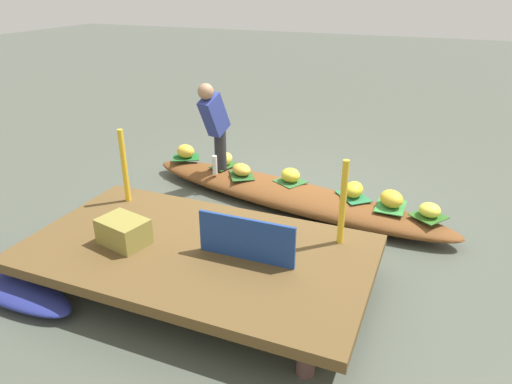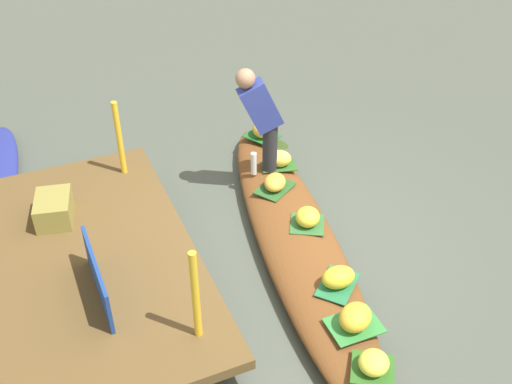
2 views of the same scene
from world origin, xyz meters
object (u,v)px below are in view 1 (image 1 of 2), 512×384
(vendor_person, at_px, (215,122))
(banana_bunch_1, at_px, (186,151))
(banana_bunch_6, at_px, (354,190))
(market_banner, at_px, (246,239))
(banana_bunch_4, at_px, (430,210))
(water_bottle, at_px, (215,165))
(banana_bunch_3, at_px, (242,170))
(produce_crate, at_px, (124,231))
(banana_bunch_5, at_px, (392,199))
(banana_bunch_2, at_px, (291,175))
(banana_bunch_0, at_px, (224,159))
(vendor_boat, at_px, (289,195))

(vendor_person, bearing_deg, banana_bunch_1, -25.14)
(banana_bunch_6, height_order, market_banner, market_banner)
(banana_bunch_1, relative_size, banana_bunch_4, 1.12)
(water_bottle, bearing_deg, banana_bunch_6, 179.63)
(banana_bunch_3, bearing_deg, vendor_person, 0.03)
(produce_crate, bearing_deg, banana_bunch_5, -137.94)
(banana_bunch_3, bearing_deg, banana_bunch_6, 176.05)
(banana_bunch_1, height_order, banana_bunch_3, banana_bunch_1)
(banana_bunch_1, distance_m, produce_crate, 2.62)
(banana_bunch_4, distance_m, vendor_person, 2.83)
(banana_bunch_4, relative_size, banana_bunch_6, 0.80)
(banana_bunch_1, distance_m, banana_bunch_2, 1.71)
(banana_bunch_0, bearing_deg, produce_crate, 93.19)
(banana_bunch_6, distance_m, water_bottle, 1.85)
(banana_bunch_3, bearing_deg, market_banner, 115.05)
(banana_bunch_1, distance_m, water_bottle, 0.79)
(vendor_boat, xyz_separation_m, banana_bunch_2, (0.02, -0.12, 0.22))
(banana_bunch_1, relative_size, banana_bunch_6, 0.90)
(vendor_boat, distance_m, produce_crate, 2.32)
(banana_bunch_0, relative_size, banana_bunch_4, 1.13)
(vendor_boat, bearing_deg, produce_crate, 76.45)
(vendor_boat, relative_size, banana_bunch_4, 17.70)
(banana_bunch_1, relative_size, market_banner, 0.30)
(vendor_boat, bearing_deg, banana_bunch_1, -2.71)
(banana_bunch_2, bearing_deg, produce_crate, 67.97)
(vendor_boat, xyz_separation_m, banana_bunch_4, (-1.69, 0.22, 0.21))
(vendor_person, bearing_deg, banana_bunch_6, 176.83)
(banana_bunch_0, xyz_separation_m, banana_bunch_6, (-1.87, 0.32, -0.01))
(market_banner, relative_size, produce_crate, 2.03)
(banana_bunch_3, height_order, banana_bunch_6, banana_bunch_6)
(banana_bunch_1, height_order, market_banner, market_banner)
(produce_crate, bearing_deg, banana_bunch_3, -96.04)
(banana_bunch_0, relative_size, produce_crate, 0.62)
(banana_bunch_3, distance_m, vendor_person, 0.71)
(vendor_boat, bearing_deg, banana_bunch_5, -175.32)
(banana_bunch_4, height_order, banana_bunch_5, banana_bunch_5)
(vendor_boat, height_order, banana_bunch_2, banana_bunch_2)
(banana_bunch_5, xyz_separation_m, produce_crate, (2.19, 1.98, 0.14))
(banana_bunch_5, bearing_deg, banana_bunch_1, -9.79)
(market_banner, distance_m, produce_crate, 1.18)
(banana_bunch_3, bearing_deg, water_bottle, 14.94)
(banana_bunch_2, bearing_deg, banana_bunch_6, 170.45)
(market_banner, bearing_deg, water_bottle, -56.74)
(banana_bunch_6, xyz_separation_m, market_banner, (0.57, 1.90, 0.22))
(banana_bunch_4, height_order, water_bottle, water_bottle)
(market_banner, xyz_separation_m, produce_crate, (1.17, 0.18, -0.08))
(vendor_boat, relative_size, banana_bunch_5, 14.10)
(banana_bunch_2, distance_m, market_banner, 2.07)
(banana_bunch_1, xyz_separation_m, banana_bunch_3, (-1.02, 0.31, -0.02))
(banana_bunch_1, xyz_separation_m, water_bottle, (-0.68, 0.40, 0.03))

